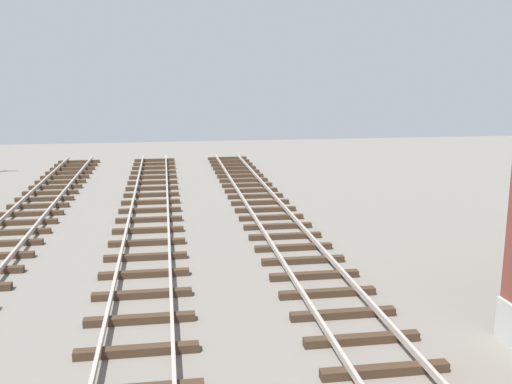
{
  "coord_description": "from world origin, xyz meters",
  "views": [
    {
      "loc": [
        -2.85,
        -4.99,
        5.61
      ],
      "look_at": [
        -0.29,
        11.47,
        2.18
      ],
      "focal_mm": 41.15,
      "sensor_mm": 36.0,
      "label": 1
    }
  ],
  "objects": []
}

